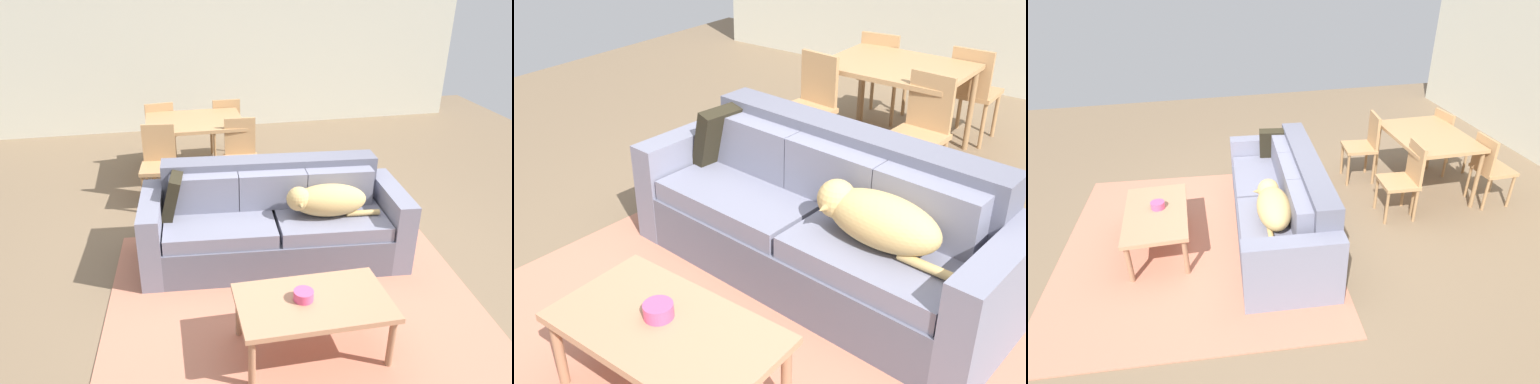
{
  "view_description": "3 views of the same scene",
  "coord_description": "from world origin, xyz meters",
  "views": [
    {
      "loc": [
        -0.93,
        -4.01,
        2.62
      ],
      "look_at": [
        -0.12,
        0.02,
        0.65
      ],
      "focal_mm": 35.44,
      "sensor_mm": 36.0,
      "label": 1
    },
    {
      "loc": [
        1.7,
        -2.78,
        2.29
      ],
      "look_at": [
        -0.17,
        -0.31,
        0.63
      ],
      "focal_mm": 43.88,
      "sensor_mm": 36.0,
      "label": 2
    },
    {
      "loc": [
        3.81,
        -0.88,
        2.75
      ],
      "look_at": [
        0.24,
        -0.06,
        0.64
      ],
      "focal_mm": 30.0,
      "sensor_mm": 36.0,
      "label": 3
    }
  ],
  "objects": [
    {
      "name": "dog_on_left_cushion",
      "position": [
        0.45,
        -0.22,
        0.63
      ],
      "size": [
        0.83,
        0.37,
        0.29
      ],
      "rotation": [
        0.0,
        0.0,
        -0.08
      ],
      "color": "tan",
      "rests_on": "couch"
    },
    {
      "name": "ground_plane",
      "position": [
        0.0,
        0.0,
        0.0
      ],
      "size": [
        10.0,
        10.0,
        0.0
      ],
      "primitive_type": "plane",
      "color": "#786148"
    },
    {
      "name": "area_rug",
      "position": [
        0.02,
        -0.95,
        0.01
      ],
      "size": [
        3.23,
        2.99,
        0.01
      ],
      "primitive_type": "cube",
      "rotation": [
        0.0,
        0.0,
        -0.08
      ],
      "color": "#BB7359",
      "rests_on": "ground"
    },
    {
      "name": "bowl_on_coffee_table",
      "position": [
        -0.05,
        -1.3,
        0.48
      ],
      "size": [
        0.14,
        0.14,
        0.07
      ],
      "primitive_type": "cylinder",
      "color": "#EA4C7F",
      "rests_on": "coffee_table"
    },
    {
      "name": "dining_table",
      "position": [
        -0.51,
        1.92,
        0.69
      ],
      "size": [
        1.16,
        0.88,
        0.77
      ],
      "color": "tan",
      "rests_on": "ground"
    },
    {
      "name": "dining_chair_far_right",
      "position": [
        -0.05,
        2.5,
        0.49
      ],
      "size": [
        0.41,
        0.41,
        0.87
      ],
      "rotation": [
        0.0,
        0.0,
        3.16
      ],
      "color": "tan",
      "rests_on": "ground"
    },
    {
      "name": "dining_chair_near_left",
      "position": [
        -0.96,
        1.3,
        0.51
      ],
      "size": [
        0.44,
        0.44,
        0.9
      ],
      "rotation": [
        0.0,
        0.0,
        -0.11
      ],
      "color": "tan",
      "rests_on": "ground"
    },
    {
      "name": "dining_chair_near_right",
      "position": [
        -0.02,
        1.4,
        0.49
      ],
      "size": [
        0.42,
        0.42,
        0.89
      ],
      "rotation": [
        0.0,
        0.0,
        -0.06
      ],
      "color": "tan",
      "rests_on": "ground"
    },
    {
      "name": "coffee_table",
      "position": [
        0.01,
        -1.32,
        0.39
      ],
      "size": [
        1.07,
        0.61,
        0.44
      ],
      "color": "tan",
      "rests_on": "ground"
    },
    {
      "name": "dining_chair_far_left",
      "position": [
        -0.93,
        2.48,
        0.49
      ],
      "size": [
        0.45,
        0.45,
        0.87
      ],
      "rotation": [
        0.0,
        0.0,
        3.27
      ],
      "color": "tan",
      "rests_on": "ground"
    },
    {
      "name": "couch",
      "position": [
        0.03,
        -0.03,
        0.35
      ],
      "size": [
        2.42,
        1.06,
        0.88
      ],
      "rotation": [
        0.0,
        0.0,
        -0.08
      ],
      "color": "slate",
      "rests_on": "ground"
    },
    {
      "name": "throw_pillow_by_left_arm",
      "position": [
        -0.86,
        0.1,
        0.66
      ],
      "size": [
        0.26,
        0.42,
        0.41
      ],
      "primitive_type": "cube",
      "rotation": [
        0.0,
        0.25,
        -0.15
      ],
      "color": "black",
      "rests_on": "couch"
    }
  ]
}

